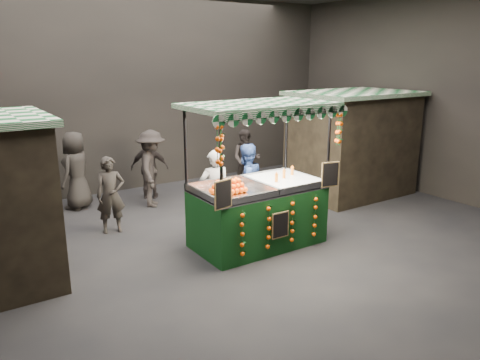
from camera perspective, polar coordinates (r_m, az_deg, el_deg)
ground at (r=8.60m, az=-0.06°, el=-8.50°), size 12.00×12.00×0.00m
market_hall at (r=7.89m, az=-0.07°, el=14.67°), size 12.10×10.10×5.05m
neighbour_stall_right at (r=12.10m, az=13.57°, el=4.45°), size 3.00×2.20×2.60m
juice_stall at (r=8.53m, az=2.41°, el=-2.82°), size 2.73×1.60×2.64m
vendor_grey at (r=9.01m, az=-3.13°, el=-1.61°), size 0.68×0.51×1.71m
vendor_blue at (r=9.72m, az=0.75°, el=-0.44°), size 0.89×0.73×1.69m
shopper_0 at (r=9.52m, az=-15.63°, el=-1.79°), size 0.62×0.46×1.54m
shopper_1 at (r=12.32m, az=0.75°, el=2.59°), size 0.97×0.95×1.58m
shopper_2 at (r=11.63m, az=-11.05°, el=1.50°), size 0.98×0.79×1.56m
shopper_3 at (r=10.98m, az=-10.81°, el=1.39°), size 1.13×1.34×1.80m
shopper_4 at (r=11.27m, az=-19.52°, el=1.12°), size 1.03×1.01×1.80m
shopper_5 at (r=12.74m, az=11.38°, el=3.29°), size 1.34×1.74×1.84m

